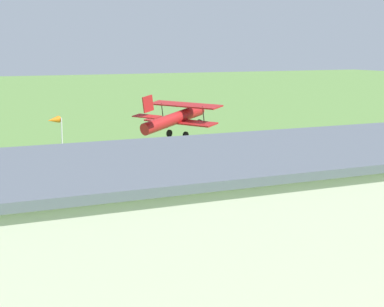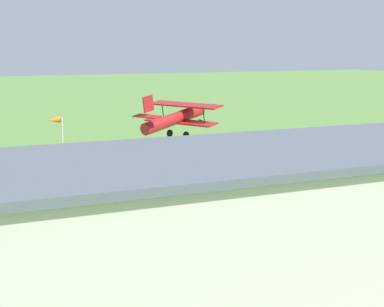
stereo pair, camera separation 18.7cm
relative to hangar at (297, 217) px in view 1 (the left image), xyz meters
name	(u,v)px [view 1 (the left image)]	position (x,y,z in m)	size (l,w,h in m)	color
ground_plane	(50,175)	(4.56, -31.90, -3.47)	(400.00, 400.00, 0.00)	#608C42
hangar	(297,217)	(0.00, 0.00, 0.00)	(36.09, 10.95, 6.93)	beige
biplane	(176,118)	(-4.84, -25.04, 2.02)	(7.91, 7.65, 3.92)	#B21E1E
person_watching_takeoff	(327,185)	(-13.13, -14.71, -2.61)	(0.53, 0.53, 1.73)	#B23333
windsock	(55,124)	(4.59, -29.40, 1.48)	(1.47, 1.20, 5.62)	silver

